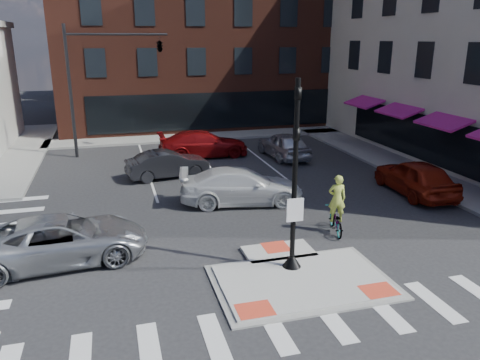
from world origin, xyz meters
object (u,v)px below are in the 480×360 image
object	(u,v)px
cyclist	(336,213)
bg_car_dark	(168,164)
bg_car_silver	(284,145)
red_sedan	(415,177)
bg_car_red	(203,144)
silver_suv	(61,240)
white_pickup	(242,186)

from	to	relation	value
cyclist	bg_car_dark	bearing A→B (deg)	-46.72
bg_car_silver	cyclist	xyz separation A→B (m)	(-2.25, -11.62, -0.03)
red_sedan	bg_car_silver	bearing A→B (deg)	-64.31
bg_car_dark	bg_car_red	world-z (taller)	bg_car_red
silver_suv	white_pickup	distance (m)	8.35
white_pickup	bg_car_red	size ratio (longest dim) A/B	0.98
bg_car_dark	red_sedan	bearing A→B (deg)	-127.72
red_sedan	white_pickup	xyz separation A→B (m)	(-8.33, 1.00, -0.05)
white_pickup	bg_car_silver	world-z (taller)	bg_car_silver
silver_suv	white_pickup	xyz separation A→B (m)	(7.33, 3.99, 0.02)
white_pickup	bg_car_dark	distance (m)	5.67
cyclist	bg_car_silver	bearing A→B (deg)	-87.39
white_pickup	cyclist	distance (m)	4.92
bg_car_dark	cyclist	bearing A→B (deg)	-159.42
bg_car_red	silver_suv	bearing A→B (deg)	150.31
red_sedan	bg_car_dark	size ratio (longest dim) A/B	1.13
bg_car_dark	cyclist	size ratio (longest dim) A/B	1.92
silver_suv	bg_car_silver	xyz separation A→B (m)	(12.16, 11.42, 0.02)
red_sedan	bg_car_red	world-z (taller)	red_sedan
red_sedan	bg_car_dark	distance (m)	12.53
silver_suv	white_pickup	size ratio (longest dim) A/B	1.02
silver_suv	bg_car_red	world-z (taller)	bg_car_red
bg_car_silver	cyclist	world-z (taller)	cyclist
red_sedan	bg_car_dark	bearing A→B (deg)	-25.49
bg_car_dark	bg_car_silver	bearing A→B (deg)	-81.20
bg_car_dark	bg_car_silver	world-z (taller)	bg_car_silver
silver_suv	cyclist	xyz separation A→B (m)	(9.91, -0.21, -0.01)
white_pickup	bg_car_red	distance (m)	9.00
bg_car_red	bg_car_silver	bearing A→B (deg)	-108.35
silver_suv	red_sedan	world-z (taller)	red_sedan
silver_suv	cyclist	size ratio (longest dim) A/B	2.46
cyclist	silver_suv	bearing A→B (deg)	12.38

